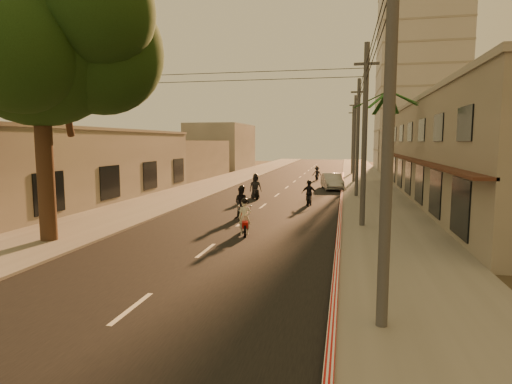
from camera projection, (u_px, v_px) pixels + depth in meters
ground at (188, 265)px, 14.90m from camera, size 160.00×160.00×0.00m
road at (277, 195)px, 34.34m from camera, size 10.00×140.00×0.02m
sidewalk_right at (373, 197)px, 32.82m from camera, size 5.00×140.00×0.12m
sidewalk_left at (189, 192)px, 35.86m from camera, size 5.00×140.00×0.12m
curb_stripe at (341, 205)px, 28.44m from camera, size 0.20×60.00×0.20m
shophouse_row at (475, 151)px, 29.15m from camera, size 8.80×34.20×7.30m
left_building at (74, 165)px, 31.04m from camera, size 8.20×24.20×5.20m
distant_tower at (419, 77)px, 64.46m from camera, size 12.10×12.10×28.00m
broadleaf_tree at (49, 38)px, 17.33m from camera, size 9.60×8.70×12.10m
palm_tree at (389, 98)px, 28.00m from camera, size 5.00×5.00×8.20m
utility_poles at (358, 112)px, 32.32m from camera, size 1.20×48.26×9.00m
filler_right at (414, 152)px, 55.46m from camera, size 8.00×14.00×6.00m
filler_left_near at (179, 159)px, 50.54m from camera, size 8.00×14.00×4.40m
filler_left_far at (222, 147)px, 67.88m from camera, size 8.00×14.00×7.00m
scooter_red at (245, 218)px, 19.70m from camera, size 0.85×1.73×1.73m
scooter_mid_a at (242, 204)px, 23.74m from camera, size 0.96×1.93×1.90m
scooter_mid_b at (309, 194)px, 28.88m from camera, size 0.96×1.76×1.73m
scooter_far_a at (255, 187)px, 31.97m from camera, size 1.28×1.86×1.93m
scooter_far_b at (317, 174)px, 47.50m from camera, size 1.06×1.64×1.61m
parked_car at (332, 181)px, 38.45m from camera, size 3.09×4.94×1.45m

